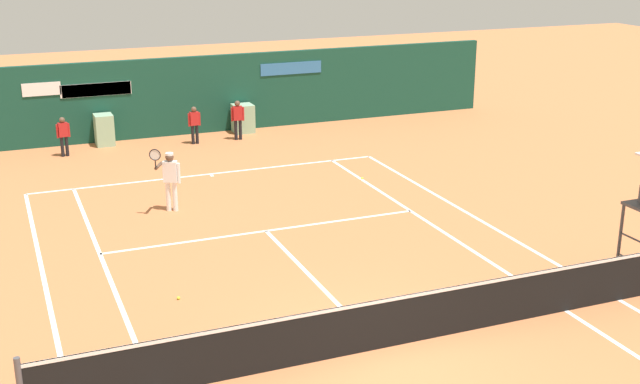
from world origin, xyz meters
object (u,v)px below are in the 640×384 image
object	(u,v)px
player_on_baseline	(170,176)
tennis_ball_by_sideline	(178,298)
ball_kid_right_post	(63,134)
ball_kid_centre_post	(238,117)
ball_kid_left_post	(194,123)
tennis_ball_near_service_line	(362,178)

from	to	relation	value
player_on_baseline	tennis_ball_by_sideline	bearing A→B (deg)	105.97
ball_kid_right_post	ball_kid_centre_post	distance (m)	5.86
ball_kid_left_post	ball_kid_right_post	bearing A→B (deg)	-2.64
ball_kid_left_post	player_on_baseline	bearing A→B (deg)	68.52
ball_kid_right_post	tennis_ball_by_sideline	size ratio (longest dim) A/B	19.10
ball_kid_left_post	ball_kid_right_post	world-z (taller)	ball_kid_left_post
ball_kid_left_post	ball_kid_centre_post	distance (m)	1.54
player_on_baseline	ball_kid_left_post	size ratio (longest dim) A/B	1.39
player_on_baseline	tennis_ball_near_service_line	distance (m)	5.95
ball_kid_left_post	ball_kid_centre_post	size ratio (longest dim) A/B	0.94
tennis_ball_by_sideline	tennis_ball_near_service_line	world-z (taller)	same
ball_kid_right_post	player_on_baseline	bearing A→B (deg)	99.70
player_on_baseline	tennis_ball_near_service_line	bearing A→B (deg)	-146.07
tennis_ball_by_sideline	ball_kid_right_post	bearing A→B (deg)	94.58
player_on_baseline	tennis_ball_by_sideline	size ratio (longest dim) A/B	26.67
ball_kid_right_post	ball_kid_centre_post	xyz separation A→B (m)	(5.86, 0.00, 0.05)
player_on_baseline	ball_kid_centre_post	world-z (taller)	player_on_baseline
ball_kid_left_post	tennis_ball_near_service_line	distance (m)	7.00
ball_kid_right_post	tennis_ball_by_sideline	xyz separation A→B (m)	(0.97, -12.12, -0.71)
tennis_ball_by_sideline	tennis_ball_near_service_line	xyz separation A→B (m)	(6.90, 6.13, 0.00)
ball_kid_right_post	tennis_ball_by_sideline	bearing A→B (deg)	87.39
tennis_ball_by_sideline	tennis_ball_near_service_line	size ratio (longest dim) A/B	1.00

